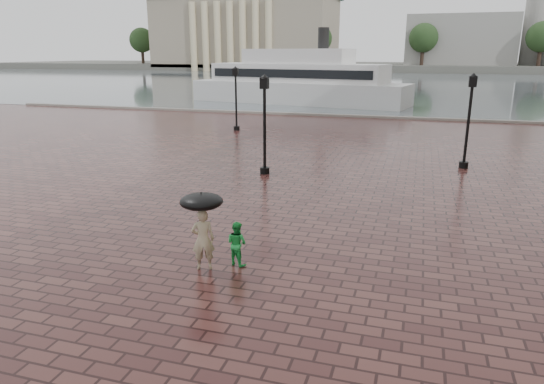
{
  "coord_description": "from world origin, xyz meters",
  "views": [
    {
      "loc": [
        0.74,
        -11.0,
        5.45
      ],
      "look_at": [
        -3.35,
        2.46,
        1.4
      ],
      "focal_mm": 32.0,
      "sensor_mm": 36.0,
      "label": 1
    }
  ],
  "objects_px": {
    "street_lamps": "(311,112)",
    "adult_pedestrian": "(203,239)",
    "ferry_near": "(298,81)",
    "child_pedestrian": "(237,243)"
  },
  "relations": [
    {
      "from": "street_lamps",
      "to": "adult_pedestrian",
      "type": "height_order",
      "value": "street_lamps"
    },
    {
      "from": "adult_pedestrian",
      "to": "child_pedestrian",
      "type": "relative_size",
      "value": 1.36
    },
    {
      "from": "adult_pedestrian",
      "to": "street_lamps",
      "type": "bearing_deg",
      "value": -111.36
    },
    {
      "from": "street_lamps",
      "to": "child_pedestrian",
      "type": "height_order",
      "value": "street_lamps"
    },
    {
      "from": "child_pedestrian",
      "to": "street_lamps",
      "type": "bearing_deg",
      "value": -64.41
    },
    {
      "from": "child_pedestrian",
      "to": "ferry_near",
      "type": "relative_size",
      "value": 0.05
    },
    {
      "from": "adult_pedestrian",
      "to": "child_pedestrian",
      "type": "height_order",
      "value": "adult_pedestrian"
    },
    {
      "from": "adult_pedestrian",
      "to": "ferry_near",
      "type": "xyz_separation_m",
      "value": [
        -8.15,
        42.81,
        1.59
      ]
    },
    {
      "from": "street_lamps",
      "to": "adult_pedestrian",
      "type": "relative_size",
      "value": 9.46
    },
    {
      "from": "street_lamps",
      "to": "ferry_near",
      "type": "distance_m",
      "value": 28.14
    }
  ]
}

